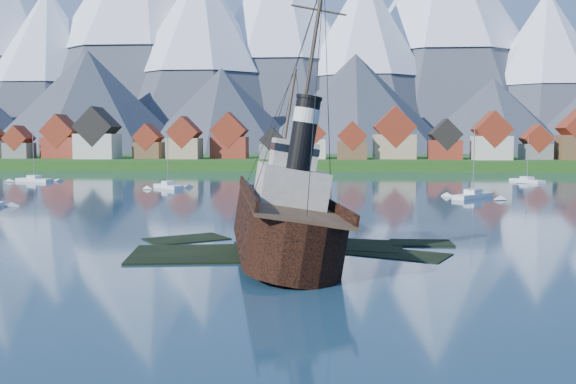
# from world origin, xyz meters

# --- Properties ---
(ground) EXTENTS (1400.00, 1400.00, 0.00)m
(ground) POSITION_xyz_m (0.00, 0.00, 0.00)
(ground) COLOR #1A364B
(ground) RESTS_ON ground
(shoal) EXTENTS (31.71, 21.24, 1.14)m
(shoal) POSITION_xyz_m (1.78, 2.15, -0.35)
(shoal) COLOR black
(shoal) RESTS_ON ground
(shore_bank) EXTENTS (600.00, 80.00, 3.20)m
(shore_bank) POSITION_xyz_m (0.00, 170.00, 0.00)
(shore_bank) COLOR #174614
(shore_bank) RESTS_ON ground
(seawall) EXTENTS (600.00, 2.50, 2.00)m
(seawall) POSITION_xyz_m (0.00, 132.00, 0.00)
(seawall) COLOR #3F3D38
(seawall) RESTS_ON ground
(town) EXTENTS (250.96, 16.69, 17.30)m
(town) POSITION_xyz_m (-33.12, 152.18, 8.99)
(town) COLOR maroon
(town) RESTS_ON ground
(mountains) EXTENTS (965.00, 340.00, 205.00)m
(mountains) POSITION_xyz_m (-0.79, 481.26, 89.34)
(mountains) COLOR #2D333D
(mountains) RESTS_ON ground
(tugboat_wreck) EXTENTS (7.54, 32.48, 25.73)m
(tugboat_wreck) POSITION_xyz_m (1.11, 0.70, 3.22)
(tugboat_wreck) COLOR black
(tugboat_wreck) RESTS_ON ground
(sailboat_c) EXTENTS (9.74, 5.54, 12.25)m
(sailboat_c) POSITION_xyz_m (-63.36, 85.21, 0.28)
(sailboat_c) COLOR silver
(sailboat_c) RESTS_ON ground
(sailboat_d) EXTENTS (8.13, 8.47, 12.82)m
(sailboat_d) POSITION_xyz_m (30.05, 52.40, 0.29)
(sailboat_d) COLOR silver
(sailboat_d) RESTS_ON ground
(sailboat_e) EXTENTS (6.09, 9.43, 10.82)m
(sailboat_e) POSITION_xyz_m (50.49, 91.38, 0.24)
(sailboat_e) COLOR silver
(sailboat_e) RESTS_ON ground
(sailboat_f) EXTENTS (7.53, 7.78, 12.27)m
(sailboat_f) POSITION_xyz_m (-27.33, 68.71, 0.28)
(sailboat_f) COLOR silver
(sailboat_f) RESTS_ON ground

